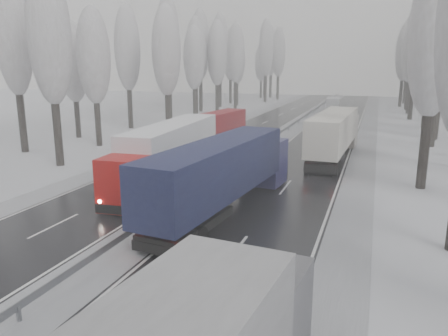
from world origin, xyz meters
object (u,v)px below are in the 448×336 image
Objects in this scene: truck_cream_box at (335,132)px; box_truck_distant at (333,105)px; truck_blue_box at (226,170)px; truck_red_red at (209,129)px; truck_red_white at (168,150)px.

box_truck_distant is at bearing 98.53° from truck_cream_box.
truck_cream_box reaches higher than truck_blue_box.
truck_red_red is (-8.42, -43.06, 0.75)m from box_truck_distant.
truck_red_white is 13.63m from truck_red_red.
truck_blue_box is 1.00× the size of truck_cream_box.
box_truck_distant is 0.52× the size of truck_red_red.
truck_blue_box reaches higher than truck_red_red.
truck_red_red is at bearing -105.99° from box_truck_distant.
truck_red_white is (-10.92, -13.07, -0.04)m from truck_cream_box.
truck_blue_box is at bearing -101.80° from truck_cream_box.
truck_blue_box is 18.56m from truck_cream_box.
box_truck_distant is 0.45× the size of truck_red_white.
truck_blue_box is 61.46m from box_truck_distant.
box_truck_distant is (0.20, 61.45, -1.15)m from truck_blue_box.
truck_red_white is at bearing 147.77° from truck_blue_box.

